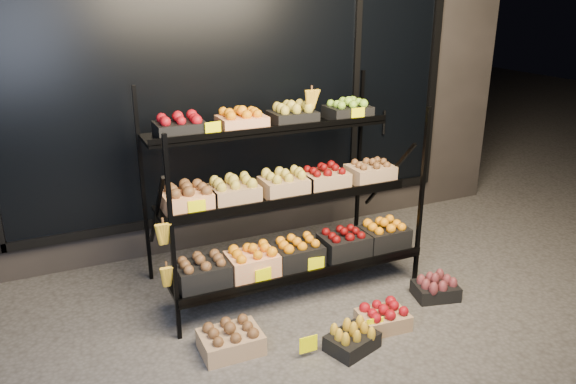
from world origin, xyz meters
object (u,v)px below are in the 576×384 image
display_rack (285,196)px  floor_crate_midleft (352,339)px  floor_crate_left (231,339)px  floor_crate_midright (383,317)px

display_rack → floor_crate_midleft: bearing=-88.0°
floor_crate_left → display_rack: bearing=45.0°
floor_crate_midright → floor_crate_midleft: bearing=-153.1°
display_rack → floor_crate_left: 1.23m
display_rack → floor_crate_midright: size_ratio=5.81×
floor_crate_midleft → floor_crate_midright: floor_crate_midright is taller
display_rack → floor_crate_left: bearing=-135.6°
floor_crate_left → floor_crate_midleft: (0.77, -0.33, -0.01)m
display_rack → floor_crate_left: size_ratio=5.24×
floor_crate_left → floor_crate_midright: floor_crate_left is taller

